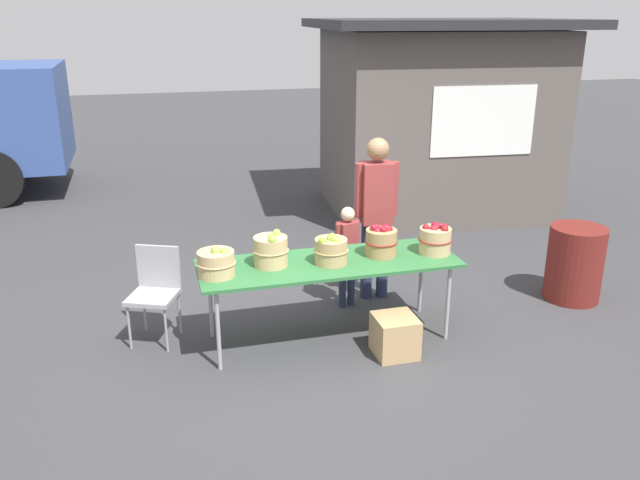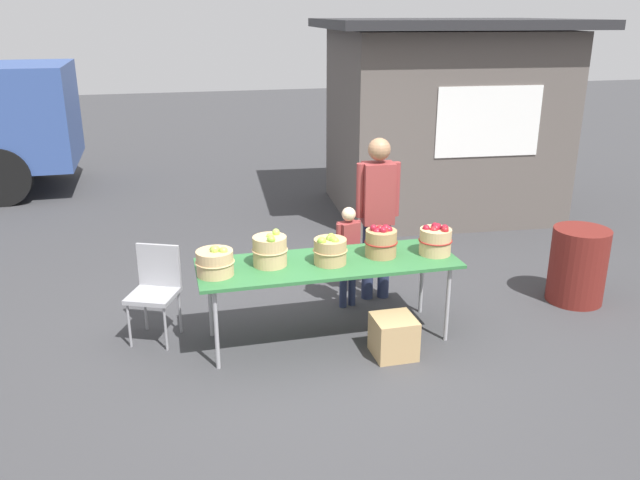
{
  "view_description": "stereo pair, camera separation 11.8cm",
  "coord_description": "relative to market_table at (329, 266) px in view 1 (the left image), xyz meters",
  "views": [
    {
      "loc": [
        -1.47,
        -5.11,
        2.83
      ],
      "look_at": [
        0.0,
        0.3,
        0.85
      ],
      "focal_mm": 36.3,
      "sensor_mm": 36.0,
      "label": 1
    },
    {
      "loc": [
        -1.35,
        -5.14,
        2.83
      ],
      "look_at": [
        0.0,
        0.3,
        0.85
      ],
      "focal_mm": 36.3,
      "sensor_mm": 36.0,
      "label": 2
    }
  ],
  "objects": [
    {
      "name": "vendor_adult",
      "position": [
        0.71,
        0.75,
        0.28
      ],
      "size": [
        0.44,
        0.25,
        1.68
      ],
      "rotation": [
        0.0,
        0.0,
        3.07
      ],
      "color": "#262D4C",
      "rests_on": "ground"
    },
    {
      "name": "child_customer",
      "position": [
        0.37,
        0.62,
        -0.09
      ],
      "size": [
        0.27,
        0.19,
        1.05
      ],
      "rotation": [
        0.0,
        0.0,
        3.43
      ],
      "color": "#262D4C",
      "rests_on": "ground"
    },
    {
      "name": "produce_crate",
      "position": [
        0.47,
        -0.44,
        -0.53
      ],
      "size": [
        0.36,
        0.36,
        0.36
      ],
      "primitive_type": "cube",
      "color": "tan",
      "rests_on": "ground"
    },
    {
      "name": "apple_basket_green_1",
      "position": [
        -0.51,
        0.05,
        0.18
      ],
      "size": [
        0.31,
        0.31,
        0.31
      ],
      "color": "tan",
      "rests_on": "market_table"
    },
    {
      "name": "trash_barrel",
      "position": [
        2.68,
        0.18,
        -0.32
      ],
      "size": [
        0.56,
        0.56,
        0.78
      ],
      "primitive_type": "cylinder",
      "color": "maroon",
      "rests_on": "ground"
    },
    {
      "name": "ground_plane",
      "position": [
        0.0,
        0.0,
        -0.71
      ],
      "size": [
        40.0,
        40.0,
        0.0
      ],
      "primitive_type": "plane",
      "color": "#38383A"
    },
    {
      "name": "apple_basket_red_1",
      "position": [
        0.99,
        -0.04,
        0.17
      ],
      "size": [
        0.31,
        0.31,
        0.29
      ],
      "color": "tan",
      "rests_on": "market_table"
    },
    {
      "name": "apple_basket_green_2",
      "position": [
        0.01,
        -0.04,
        0.16
      ],
      "size": [
        0.3,
        0.3,
        0.28
      ],
      "color": "tan",
      "rests_on": "market_table"
    },
    {
      "name": "apple_basket_green_0",
      "position": [
        -0.99,
        -0.06,
        0.16
      ],
      "size": [
        0.33,
        0.33,
        0.26
      ],
      "color": "tan",
      "rests_on": "market_table"
    },
    {
      "name": "folding_chair",
      "position": [
        -1.5,
        0.41,
        -0.2
      ],
      "size": [
        0.53,
        0.53,
        0.86
      ],
      "rotation": [
        0.0,
        0.0,
        5.87
      ],
      "color": "#99999E",
      "rests_on": "ground"
    },
    {
      "name": "food_kiosk",
      "position": [
        2.66,
        3.63,
        0.67
      ],
      "size": [
        3.72,
        3.17,
        2.74
      ],
      "rotation": [
        0.0,
        0.0,
        -0.08
      ],
      "color": "#59514C",
      "rests_on": "ground"
    },
    {
      "name": "market_table",
      "position": [
        0.0,
        0.0,
        0.0
      ],
      "size": [
        2.3,
        0.76,
        0.75
      ],
      "color": "#2D6B38",
      "rests_on": "ground"
    },
    {
      "name": "apple_basket_red_0",
      "position": [
        0.5,
        0.03,
        0.18
      ],
      "size": [
        0.3,
        0.3,
        0.3
      ],
      "color": "#A87F51",
      "rests_on": "market_table"
    }
  ]
}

